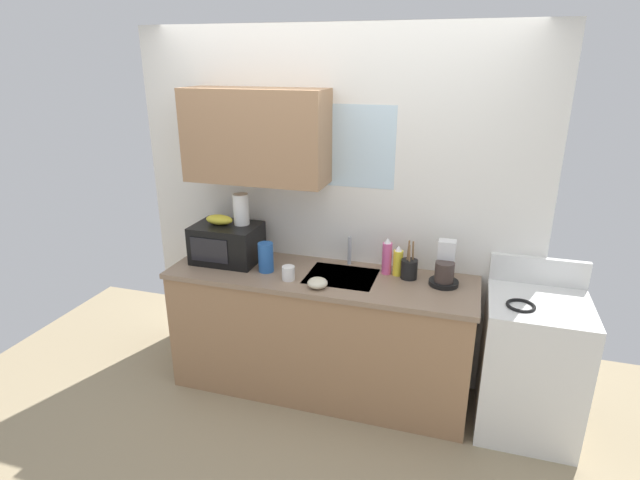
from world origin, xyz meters
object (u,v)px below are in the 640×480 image
microwave (227,243)px  cereal_canister (266,257)px  banana_bunch (219,220)px  dish_soap_bottle_yellow (398,261)px  coffee_maker (445,268)px  mug_white (288,273)px  small_bowl (317,283)px  utensil_crock (409,268)px  stove_range (530,365)px  paper_towel_roll (241,209)px  dish_soap_bottle_pink (387,257)px

microwave → cereal_canister: size_ratio=2.25×
banana_bunch → dish_soap_bottle_yellow: bearing=4.6°
coffee_maker → mug_white: coffee_maker is taller
microwave → banana_bunch: (-0.05, 0.00, 0.17)m
coffee_maker → small_bowl: (-0.77, -0.31, -0.07)m
dish_soap_bottle_yellow → utensil_crock: utensil_crock is taller
stove_range → dish_soap_bottle_yellow: dish_soap_bottle_yellow is taller
utensil_crock → coffee_maker: bearing=-2.9°
paper_towel_roll → mug_white: size_ratio=2.32×
cereal_canister → mug_white: bearing=-24.6°
cereal_canister → utensil_crock: bearing=10.1°
stove_range → mug_white: (-1.57, -0.14, 0.49)m
stove_range → dish_soap_bottle_yellow: bearing=170.5°
coffee_maker → utensil_crock: bearing=177.1°
microwave → paper_towel_roll: (0.10, 0.05, 0.24)m
coffee_maker → dish_soap_bottle_pink: coffee_maker is taller
dish_soap_bottle_pink → mug_white: bearing=-153.8°
microwave → coffee_maker: 1.53m
microwave → dish_soap_bottle_yellow: size_ratio=2.21×
dish_soap_bottle_pink → mug_white: size_ratio=2.68×
coffee_maker → mug_white: size_ratio=2.95×
cereal_canister → utensil_crock: size_ratio=0.78×
banana_bunch → coffee_maker: bearing=2.1°
coffee_maker → dish_soap_bottle_pink: 0.39m
microwave → coffee_maker: bearing=2.2°
dish_soap_bottle_yellow → mug_white: bearing=-156.6°
dish_soap_bottle_pink → small_bowl: 0.53m
paper_towel_roll → utensil_crock: (1.19, 0.02, -0.31)m
banana_bunch → dish_soap_bottle_pink: banana_bunch is taller
small_bowl → banana_bunch: bearing=162.8°
coffee_maker → cereal_canister: coffee_maker is taller
paper_towel_roll → utensil_crock: size_ratio=0.84×
banana_bunch → cereal_canister: 0.45m
paper_towel_roll → dish_soap_bottle_pink: size_ratio=0.86×
utensil_crock → paper_towel_roll: bearing=-179.0°
stove_range → microwave: (-2.10, 0.04, 0.58)m
microwave → mug_white: 0.58m
microwave → dish_soap_bottle_pink: bearing=5.3°
cereal_canister → small_bowl: size_ratio=1.57×
mug_white → stove_range: bearing=5.2°
mug_white → paper_towel_roll: bearing=151.2°
stove_range → paper_towel_roll: paper_towel_roll is taller
cereal_canister → mug_white: cereal_canister is taller
cereal_canister → utensil_crock: utensil_crock is taller
microwave → cereal_canister: 0.36m
coffee_maker → dish_soap_bottle_pink: bearing=173.2°
mug_white → dish_soap_bottle_yellow: bearing=23.4°
coffee_maker → stove_range: bearing=-10.2°
microwave → mug_white: bearing=-19.3°
microwave → utensil_crock: (1.29, 0.07, -0.07)m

